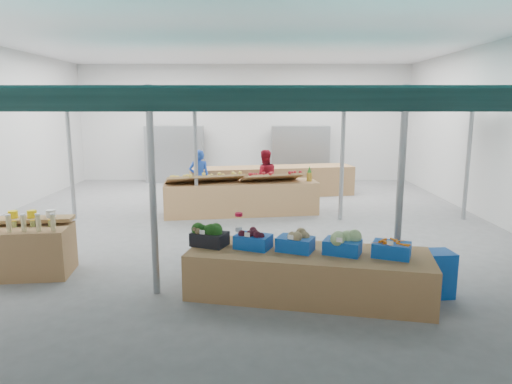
% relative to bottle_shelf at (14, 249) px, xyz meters
% --- Properties ---
extents(floor, '(13.00, 13.00, 0.00)m').
position_rel_bottle_shelf_xyz_m(floor, '(3.46, 3.27, -0.43)').
color(floor, slate).
rests_on(floor, ground).
extents(hall, '(13.00, 13.00, 13.00)m').
position_rel_bottle_shelf_xyz_m(hall, '(3.46, 4.71, 2.21)').
color(hall, silver).
rests_on(hall, ground).
extents(pole_grid, '(10.00, 4.60, 3.00)m').
position_rel_bottle_shelf_xyz_m(pole_grid, '(4.21, 1.52, 1.38)').
color(pole_grid, gray).
rests_on(pole_grid, floor).
extents(awnings, '(9.50, 7.08, 0.30)m').
position_rel_bottle_shelf_xyz_m(awnings, '(4.21, 1.52, 2.35)').
color(awnings, '#092829').
rests_on(awnings, pole_grid).
extents(back_shelving_left, '(2.00, 0.50, 2.00)m').
position_rel_bottle_shelf_xyz_m(back_shelving_left, '(0.96, 9.27, 0.57)').
color(back_shelving_left, '#B23F33').
rests_on(back_shelving_left, floor).
extents(back_shelving_right, '(2.00, 0.50, 2.00)m').
position_rel_bottle_shelf_xyz_m(back_shelving_right, '(5.46, 9.27, 0.57)').
color(back_shelving_right, '#B23F33').
rests_on(back_shelving_right, floor).
extents(bottle_shelf, '(1.87, 1.27, 1.07)m').
position_rel_bottle_shelf_xyz_m(bottle_shelf, '(0.00, 0.00, 0.00)').
color(bottle_shelf, '#9A6C43').
rests_on(bottle_shelf, floor).
extents(veg_counter, '(3.57, 1.78, 0.66)m').
position_rel_bottle_shelf_xyz_m(veg_counter, '(4.68, -0.82, -0.10)').
color(veg_counter, '#9A6C43').
rests_on(veg_counter, floor).
extents(fruit_counter, '(3.95, 1.49, 0.83)m').
position_rel_bottle_shelf_xyz_m(fruit_counter, '(3.53, 4.28, -0.02)').
color(fruit_counter, '#9A6C43').
rests_on(fruit_counter, floor).
extents(far_counter, '(5.08, 1.97, 0.90)m').
position_rel_bottle_shelf_xyz_m(far_counter, '(4.39, 6.74, 0.01)').
color(far_counter, '#9A6C43').
rests_on(far_counter, floor).
extents(crate_stack, '(0.60, 0.45, 0.66)m').
position_rel_bottle_shelf_xyz_m(crate_stack, '(6.47, -0.82, -0.10)').
color(crate_stack, '#0F4AAC').
rests_on(crate_stack, floor).
extents(vendor_left, '(0.61, 0.45, 1.54)m').
position_rel_bottle_shelf_xyz_m(vendor_left, '(2.33, 5.38, 0.34)').
color(vendor_left, '#1C45B8').
rests_on(vendor_left, floor).
extents(vendor_right, '(0.83, 0.69, 1.54)m').
position_rel_bottle_shelf_xyz_m(vendor_right, '(4.13, 5.38, 0.34)').
color(vendor_right, maroon).
rests_on(vendor_right, floor).
extents(crate_broccoli, '(0.60, 0.52, 0.35)m').
position_rel_bottle_shelf_xyz_m(crate_broccoli, '(3.23, -0.53, 0.39)').
color(crate_broccoli, black).
rests_on(crate_broccoli, veg_counter).
extents(crate_beets, '(0.60, 0.52, 0.29)m').
position_rel_bottle_shelf_xyz_m(crate_beets, '(3.88, -0.66, 0.36)').
color(crate_beets, '#0F4AAC').
rests_on(crate_beets, veg_counter).
extents(crate_celeriac, '(0.60, 0.52, 0.31)m').
position_rel_bottle_shelf_xyz_m(crate_celeriac, '(4.49, -0.78, 0.37)').
color(crate_celeriac, '#0F4AAC').
rests_on(crate_celeriac, veg_counter).
extents(crate_cabbage, '(0.60, 0.52, 0.35)m').
position_rel_bottle_shelf_xyz_m(crate_cabbage, '(5.14, -0.91, 0.39)').
color(crate_cabbage, '#0F4AAC').
rests_on(crate_cabbage, veg_counter).
extents(crate_carrots, '(0.60, 0.52, 0.29)m').
position_rel_bottle_shelf_xyz_m(crate_carrots, '(5.79, -1.04, 0.34)').
color(crate_carrots, '#0F4AAC').
rests_on(crate_carrots, veg_counter).
extents(sparrow, '(0.12, 0.09, 0.11)m').
position_rel_bottle_shelf_xyz_m(sparrow, '(3.06, -0.62, 0.48)').
color(sparrow, brown).
rests_on(sparrow, crate_broccoli).
extents(pole_ribbon, '(0.12, 0.12, 0.28)m').
position_rel_bottle_shelf_xyz_m(pole_ribbon, '(3.66, -0.38, 0.64)').
color(pole_ribbon, '#AE0B2A').
rests_on(pole_ribbon, pole_grid).
extents(apple_heap_yellow, '(2.02, 1.24, 0.27)m').
position_rel_bottle_shelf_xyz_m(apple_heap_yellow, '(2.64, 4.05, 0.56)').
color(apple_heap_yellow, '#997247').
rests_on(apple_heap_yellow, fruit_counter).
extents(apple_heap_red, '(1.64, 1.12, 0.27)m').
position_rel_bottle_shelf_xyz_m(apple_heap_red, '(4.31, 4.31, 0.56)').
color(apple_heap_red, '#997247').
rests_on(apple_heap_red, fruit_counter).
extents(pineapple, '(0.14, 0.14, 0.39)m').
position_rel_bottle_shelf_xyz_m(pineapple, '(5.26, 4.46, 0.57)').
color(pineapple, '#8C6019').
rests_on(pineapple, fruit_counter).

